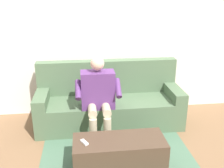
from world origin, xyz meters
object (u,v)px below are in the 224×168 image
at_px(coffee_table, 119,153).
at_px(person_solo_seated, 98,94).
at_px(remote_white, 84,142).
at_px(couch, 109,104).

bearing_deg(coffee_table, person_solo_seated, -75.37).
distance_m(coffee_table, remote_white, 0.43).
distance_m(person_solo_seated, remote_white, 0.79).
height_order(coffee_table, remote_white, remote_white).
height_order(person_solo_seated, remote_white, person_solo_seated).
height_order(couch, remote_white, couch).
bearing_deg(person_solo_seated, coffee_table, 104.63).
bearing_deg(couch, person_solo_seated, 62.40).
distance_m(couch, remote_white, 1.14).
bearing_deg(coffee_table, couch, -90.00).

